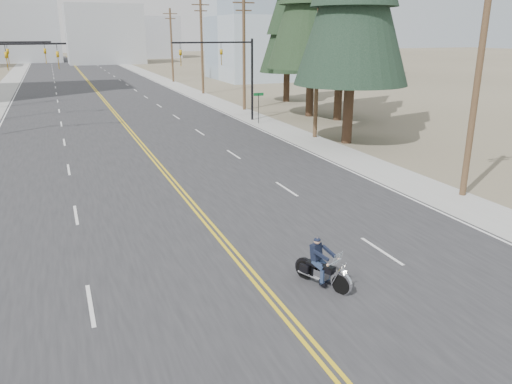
{
  "coord_description": "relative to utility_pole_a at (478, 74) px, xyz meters",
  "views": [
    {
      "loc": [
        -5.29,
        -9.54,
        7.52
      ],
      "look_at": [
        1.57,
        7.56,
        1.6
      ],
      "focal_mm": 35.0,
      "sensor_mm": 36.0,
      "label": 1
    }
  ],
  "objects": [
    {
      "name": "ground_plane",
      "position": [
        -12.5,
        -8.0,
        -5.73
      ],
      "size": [
        400.0,
        400.0,
        0.0
      ],
      "primitive_type": "plane",
      "color": "#776D56",
      "rests_on": "ground"
    },
    {
      "name": "road",
      "position": [
        -12.5,
        62.0,
        -5.73
      ],
      "size": [
        20.0,
        200.0,
        0.01
      ],
      "primitive_type": "cube",
      "color": "#303033",
      "rests_on": "ground"
    },
    {
      "name": "sidewalk_left",
      "position": [
        -24.0,
        62.0,
        -5.73
      ],
      "size": [
        3.0,
        200.0,
        0.01
      ],
      "primitive_type": "cube",
      "color": "#A5A5A0",
      "rests_on": "ground"
    },
    {
      "name": "sidewalk_right",
      "position": [
        -1.0,
        62.0,
        -5.73
      ],
      "size": [
        3.0,
        200.0,
        0.01
      ],
      "primitive_type": "cube",
      "color": "#A5A5A0",
      "rests_on": "ground"
    },
    {
      "name": "traffic_mast_right",
      "position": [
        -3.52,
        24.0,
        -0.79
      ],
      "size": [
        7.1,
        0.26,
        7.0
      ],
      "color": "black",
      "rests_on": "ground"
    },
    {
      "name": "traffic_mast_far",
      "position": [
        -21.81,
        32.0,
        -0.86
      ],
      "size": [
        6.1,
        0.26,
        7.0
      ],
      "color": "black",
      "rests_on": "ground"
    },
    {
      "name": "street_sign",
      "position": [
        -1.7,
        22.0,
        -3.93
      ],
      "size": [
        0.9,
        0.06,
        2.62
      ],
      "color": "black",
      "rests_on": "ground"
    },
    {
      "name": "utility_pole_a",
      "position": [
        0.0,
        0.0,
        0.0
      ],
      "size": [
        2.2,
        0.3,
        11.0
      ],
      "color": "brown",
      "rests_on": "ground"
    },
    {
      "name": "utility_pole_b",
      "position": [
        0.0,
        15.0,
        0.25
      ],
      "size": [
        2.2,
        0.3,
        11.5
      ],
      "color": "brown",
      "rests_on": "ground"
    },
    {
      "name": "utility_pole_c",
      "position": [
        0.0,
        30.0,
        0.0
      ],
      "size": [
        2.2,
        0.3,
        11.0
      ],
      "color": "brown",
      "rests_on": "ground"
    },
    {
      "name": "utility_pole_d",
      "position": [
        0.0,
        45.0,
        0.25
      ],
      "size": [
        2.2,
        0.3,
        11.5
      ],
      "color": "brown",
      "rests_on": "ground"
    },
    {
      "name": "utility_pole_e",
      "position": [
        0.0,
        62.0,
        0.0
      ],
      "size": [
        2.2,
        0.3,
        11.0
      ],
      "color": "brown",
      "rests_on": "ground"
    },
    {
      "name": "glass_building",
      "position": [
        19.5,
        62.0,
        4.27
      ],
      "size": [
        24.0,
        16.0,
        20.0
      ],
      "primitive_type": "cube",
      "color": "#9EB5CC",
      "rests_on": "ground"
    },
    {
      "name": "haze_bldg_b",
      "position": [
        -4.5,
        117.0,
        1.27
      ],
      "size": [
        18.0,
        14.0,
        14.0
      ],
      "primitive_type": "cube",
      "color": "#ADB2B7",
      "rests_on": "ground"
    },
    {
      "name": "haze_bldg_c",
      "position": [
        27.5,
        102.0,
        3.27
      ],
      "size": [
        16.0,
        12.0,
        18.0
      ],
      "primitive_type": "cube",
      "color": "#B7BCC6",
      "rests_on": "ground"
    },
    {
      "name": "haze_bldg_d",
      "position": [
        -24.5,
        132.0,
        7.27
      ],
      "size": [
        20.0,
        15.0,
        26.0
      ],
      "primitive_type": "cube",
      "color": "#ADB2B7",
      "rests_on": "ground"
    },
    {
      "name": "haze_bldg_e",
      "position": [
        12.5,
        142.0,
        0.27
      ],
      "size": [
        14.0,
        14.0,
        12.0
      ],
      "primitive_type": "cube",
      "color": "#B7BCC6",
      "rests_on": "ground"
    },
    {
      "name": "motorcyclist",
      "position": [
        -10.72,
        -5.44,
        -4.96
      ],
      "size": [
        1.56,
        2.13,
        1.53
      ],
      "primitive_type": null,
      "rotation": [
        0.0,
        0.0,
        3.56
      ],
      "color": "black",
      "rests_on": "ground"
    },
    {
      "name": "conifer_far",
      "position": [
        6.68,
        34.23,
        3.65
      ],
      "size": [
        6.1,
        6.1,
        16.35
      ],
      "rotation": [
        0.0,
        0.0,
        0.29
      ],
      "color": "#382619",
      "rests_on": "ground"
    }
  ]
}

